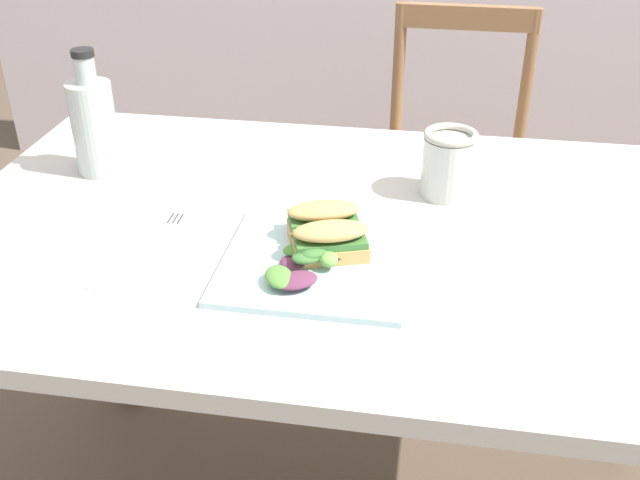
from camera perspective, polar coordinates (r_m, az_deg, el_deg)
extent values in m
cube|color=#BCB7AD|center=(1.19, 1.95, 0.46)|extent=(1.29, 0.82, 0.03)
cube|color=#8E6642|center=(1.81, -15.09, -2.89)|extent=(0.07, 0.07, 0.71)
cube|color=#8E6642|center=(1.73, 22.76, -6.23)|extent=(0.07, 0.07, 0.71)
cylinder|color=#8E6642|center=(1.97, 4.40, -3.66)|extent=(0.03, 0.03, 0.43)
cylinder|color=#8E6642|center=(1.98, 14.26, -4.52)|extent=(0.03, 0.03, 0.43)
cylinder|color=#8E6642|center=(2.26, 5.34, 1.10)|extent=(0.03, 0.03, 0.43)
cylinder|color=#8E6642|center=(2.27, 13.92, 0.34)|extent=(0.03, 0.03, 0.43)
cube|color=#8E6642|center=(2.00, 10.04, 3.95)|extent=(0.40, 0.40, 0.02)
cylinder|color=#8E6642|center=(2.09, 5.95, 11.93)|extent=(0.03, 0.03, 0.42)
cylinder|color=#8E6642|center=(2.10, 15.42, 11.06)|extent=(0.03, 0.03, 0.42)
cube|color=#8E6642|center=(2.04, 11.19, 16.32)|extent=(0.36, 0.03, 0.06)
cube|color=silver|center=(1.08, -0.35, -1.75)|extent=(0.27, 0.27, 0.01)
cube|color=tan|center=(1.07, 0.82, -0.84)|extent=(0.12, 0.08, 0.02)
cube|color=#3D7033|center=(1.07, 0.77, 0.06)|extent=(0.11, 0.09, 0.01)
ellipsoid|color=tan|center=(1.06, 0.83, 0.69)|extent=(0.12, 0.08, 0.02)
cube|color=tan|center=(1.13, 0.29, 0.79)|extent=(0.12, 0.08, 0.02)
cube|color=#3D7033|center=(1.12, 0.24, 1.65)|extent=(0.11, 0.09, 0.01)
ellipsoid|color=tan|center=(1.11, 0.29, 2.27)|extent=(0.12, 0.08, 0.02)
ellipsoid|color=#602D47|center=(1.06, -2.04, -1.70)|extent=(0.05, 0.05, 0.01)
ellipsoid|color=#518438|center=(1.01, -3.13, -2.81)|extent=(0.06, 0.07, 0.02)
ellipsoid|color=#3D7033|center=(1.05, -0.41, -0.84)|extent=(0.05, 0.06, 0.01)
ellipsoid|color=#6B9E47|center=(1.05, 0.55, -1.36)|extent=(0.04, 0.05, 0.02)
ellipsoid|color=#602D47|center=(1.05, -1.06, -1.13)|extent=(0.03, 0.04, 0.01)
ellipsoid|color=#518438|center=(1.07, -1.62, -0.78)|extent=(0.06, 0.05, 0.01)
ellipsoid|color=#6B9E47|center=(1.08, -1.37, -0.73)|extent=(0.05, 0.06, 0.01)
ellipsoid|color=#6B9E47|center=(1.09, -1.14, -0.37)|extent=(0.04, 0.05, 0.02)
ellipsoid|color=#4C2338|center=(1.06, 0.48, -1.17)|extent=(0.07, 0.04, 0.01)
ellipsoid|color=#3D7033|center=(1.04, -0.97, -1.26)|extent=(0.06, 0.05, 0.01)
ellipsoid|color=#602D47|center=(1.01, -1.87, -3.08)|extent=(0.07, 0.07, 0.01)
ellipsoid|color=#3D7033|center=(1.06, -0.43, -1.05)|extent=(0.06, 0.04, 0.01)
cube|color=white|center=(1.15, -12.09, -0.44)|extent=(0.12, 0.26, 0.00)
cube|color=silver|center=(1.13, -12.48, -0.86)|extent=(0.01, 0.14, 0.00)
cube|color=silver|center=(1.20, -11.04, 1.40)|extent=(0.03, 0.05, 0.00)
cube|color=#38383D|center=(1.20, -10.59, 1.62)|extent=(0.00, 0.03, 0.00)
cube|color=#38383D|center=(1.21, -10.96, 1.64)|extent=(0.00, 0.03, 0.00)
cube|color=#38383D|center=(1.21, -11.31, 1.66)|extent=(0.00, 0.03, 0.00)
cylinder|color=black|center=(1.39, -16.65, 7.19)|extent=(0.07, 0.07, 0.12)
cylinder|color=#B2BCB7|center=(1.38, -16.80, 8.13)|extent=(0.08, 0.08, 0.16)
cylinder|color=#B2BCB7|center=(1.35, -17.47, 12.26)|extent=(0.03, 0.03, 0.05)
cylinder|color=black|center=(1.34, -17.67, 13.43)|extent=(0.04, 0.04, 0.01)
cylinder|color=#C67528|center=(1.28, 9.70, 5.10)|extent=(0.08, 0.08, 0.08)
cylinder|color=silver|center=(1.27, 9.74, 5.51)|extent=(0.09, 0.09, 0.10)
torus|color=#B7B29E|center=(1.25, 9.97, 7.89)|extent=(0.09, 0.09, 0.01)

